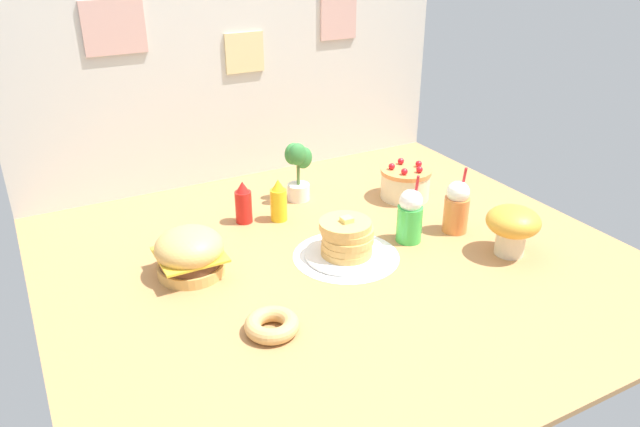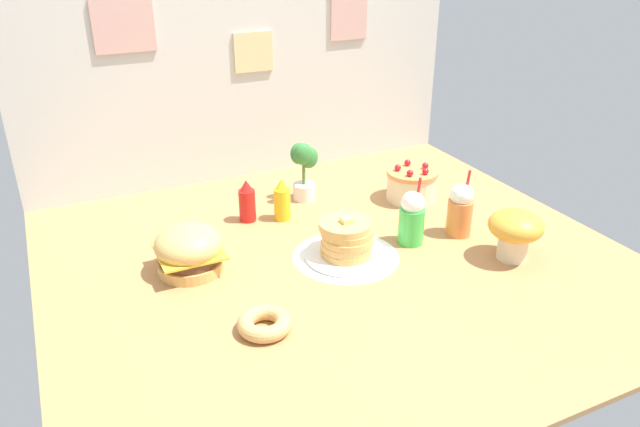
{
  "view_description": "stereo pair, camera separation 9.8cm",
  "coord_description": "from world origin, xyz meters",
  "px_view_note": "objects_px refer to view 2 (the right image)",
  "views": [
    {
      "loc": [
        -1.0,
        -1.71,
        1.15
      ],
      "look_at": [
        -0.05,
        0.07,
        0.17
      ],
      "focal_mm": 34.11,
      "sensor_mm": 36.0,
      "label": 1
    },
    {
      "loc": [
        -0.91,
        -1.75,
        1.15
      ],
      "look_at": [
        -0.05,
        0.07,
        0.17
      ],
      "focal_mm": 34.11,
      "sensor_mm": 36.0,
      "label": 2
    }
  ],
  "objects_px": {
    "cream_soda_cup": "(412,218)",
    "mustard_bottle": "(282,201)",
    "mushroom_stool": "(515,230)",
    "layer_cake": "(411,185)",
    "ketchup_bottle": "(247,202)",
    "donut_pink_glaze": "(265,323)",
    "burger": "(189,250)",
    "orange_float_cup": "(460,210)",
    "pancake_stack": "(346,241)",
    "potted_plant": "(304,168)"
  },
  "relations": [
    {
      "from": "cream_soda_cup",
      "to": "burger",
      "type": "bearing_deg",
      "value": 168.6
    },
    {
      "from": "donut_pink_glaze",
      "to": "mushroom_stool",
      "type": "bearing_deg",
      "value": 1.19
    },
    {
      "from": "ketchup_bottle",
      "to": "donut_pink_glaze",
      "type": "relative_size",
      "value": 1.08
    },
    {
      "from": "mustard_bottle",
      "to": "potted_plant",
      "type": "relative_size",
      "value": 0.66
    },
    {
      "from": "mustard_bottle",
      "to": "ketchup_bottle",
      "type": "bearing_deg",
      "value": 159.73
    },
    {
      "from": "burger",
      "to": "pancake_stack",
      "type": "xyz_separation_m",
      "value": [
        0.55,
        -0.16,
        -0.02
      ]
    },
    {
      "from": "mushroom_stool",
      "to": "ketchup_bottle",
      "type": "bearing_deg",
      "value": 137.08
    },
    {
      "from": "ketchup_bottle",
      "to": "mustard_bottle",
      "type": "relative_size",
      "value": 1.0
    },
    {
      "from": "orange_float_cup",
      "to": "ketchup_bottle",
      "type": "bearing_deg",
      "value": 146.38
    },
    {
      "from": "orange_float_cup",
      "to": "potted_plant",
      "type": "height_order",
      "value": "potted_plant"
    },
    {
      "from": "pancake_stack",
      "to": "mushroom_stool",
      "type": "height_order",
      "value": "mushroom_stool"
    },
    {
      "from": "layer_cake",
      "to": "mushroom_stool",
      "type": "height_order",
      "value": "mushroom_stool"
    },
    {
      "from": "burger",
      "to": "mustard_bottle",
      "type": "relative_size",
      "value": 1.33
    },
    {
      "from": "mustard_bottle",
      "to": "mushroom_stool",
      "type": "xyz_separation_m",
      "value": [
        0.65,
        -0.68,
        0.03
      ]
    },
    {
      "from": "orange_float_cup",
      "to": "donut_pink_glaze",
      "type": "bearing_deg",
      "value": -164.0
    },
    {
      "from": "burger",
      "to": "layer_cake",
      "type": "xyz_separation_m",
      "value": [
        1.06,
        0.19,
        -0.01
      ]
    },
    {
      "from": "mustard_bottle",
      "to": "pancake_stack",
      "type": "bearing_deg",
      "value": -77.33
    },
    {
      "from": "layer_cake",
      "to": "potted_plant",
      "type": "bearing_deg",
      "value": 154.04
    },
    {
      "from": "potted_plant",
      "to": "cream_soda_cup",
      "type": "bearing_deg",
      "value": -69.99
    },
    {
      "from": "orange_float_cup",
      "to": "mushroom_stool",
      "type": "xyz_separation_m",
      "value": [
        0.06,
        -0.25,
        0.01
      ]
    },
    {
      "from": "layer_cake",
      "to": "orange_float_cup",
      "type": "bearing_deg",
      "value": -92.35
    },
    {
      "from": "donut_pink_glaze",
      "to": "ketchup_bottle",
      "type": "bearing_deg",
      "value": 74.41
    },
    {
      "from": "burger",
      "to": "mushroom_stool",
      "type": "bearing_deg",
      "value": -21.32
    },
    {
      "from": "donut_pink_glaze",
      "to": "pancake_stack",
      "type": "bearing_deg",
      "value": 33.92
    },
    {
      "from": "donut_pink_glaze",
      "to": "mustard_bottle",
      "type": "bearing_deg",
      "value": 63.64
    },
    {
      "from": "burger",
      "to": "potted_plant",
      "type": "xyz_separation_m",
      "value": [
        0.63,
        0.4,
        0.07
      ]
    },
    {
      "from": "cream_soda_cup",
      "to": "mushroom_stool",
      "type": "height_order",
      "value": "cream_soda_cup"
    },
    {
      "from": "ketchup_bottle",
      "to": "donut_pink_glaze",
      "type": "bearing_deg",
      "value": -105.59
    },
    {
      "from": "ketchup_bottle",
      "to": "potted_plant",
      "type": "distance_m",
      "value": 0.33
    },
    {
      "from": "layer_cake",
      "to": "donut_pink_glaze",
      "type": "height_order",
      "value": "layer_cake"
    },
    {
      "from": "burger",
      "to": "donut_pink_glaze",
      "type": "distance_m",
      "value": 0.47
    },
    {
      "from": "layer_cake",
      "to": "potted_plant",
      "type": "xyz_separation_m",
      "value": [
        -0.44,
        0.21,
        0.08
      ]
    },
    {
      "from": "ketchup_bottle",
      "to": "donut_pink_glaze",
      "type": "height_order",
      "value": "ketchup_bottle"
    },
    {
      "from": "cream_soda_cup",
      "to": "mustard_bottle",
      "type": "bearing_deg",
      "value": 131.98
    },
    {
      "from": "donut_pink_glaze",
      "to": "mushroom_stool",
      "type": "xyz_separation_m",
      "value": [
        1.0,
        0.02,
        0.09
      ]
    },
    {
      "from": "cream_soda_cup",
      "to": "layer_cake",
      "type": "bearing_deg",
      "value": 56.92
    },
    {
      "from": "pancake_stack",
      "to": "mushroom_stool",
      "type": "bearing_deg",
      "value": -26.2
    },
    {
      "from": "mustard_bottle",
      "to": "orange_float_cup",
      "type": "bearing_deg",
      "value": -36.28
    },
    {
      "from": "ketchup_bottle",
      "to": "cream_soda_cup",
      "type": "height_order",
      "value": "cream_soda_cup"
    },
    {
      "from": "orange_float_cup",
      "to": "potted_plant",
      "type": "relative_size",
      "value": 0.98
    },
    {
      "from": "layer_cake",
      "to": "ketchup_bottle",
      "type": "bearing_deg",
      "value": 171.34
    },
    {
      "from": "mustard_bottle",
      "to": "donut_pink_glaze",
      "type": "xyz_separation_m",
      "value": [
        -0.35,
        -0.7,
        -0.06
      ]
    },
    {
      "from": "potted_plant",
      "to": "mushroom_stool",
      "type": "distance_m",
      "value": 0.96
    },
    {
      "from": "cream_soda_cup",
      "to": "ketchup_bottle",
      "type": "bearing_deg",
      "value": 137.64
    },
    {
      "from": "burger",
      "to": "layer_cake",
      "type": "height_order",
      "value": "burger"
    },
    {
      "from": "ketchup_bottle",
      "to": "orange_float_cup",
      "type": "height_order",
      "value": "orange_float_cup"
    },
    {
      "from": "pancake_stack",
      "to": "orange_float_cup",
      "type": "bearing_deg",
      "value": -3.03
    },
    {
      "from": "mushroom_stool",
      "to": "layer_cake",
      "type": "bearing_deg",
      "value": 94.11
    },
    {
      "from": "mustard_bottle",
      "to": "mushroom_stool",
      "type": "height_order",
      "value": "mushroom_stool"
    },
    {
      "from": "ketchup_bottle",
      "to": "potted_plant",
      "type": "xyz_separation_m",
      "value": [
        0.31,
        0.1,
        0.06
      ]
    }
  ]
}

